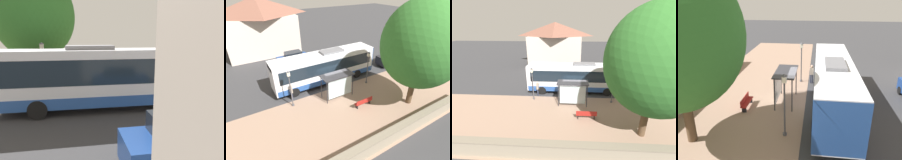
# 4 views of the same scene
# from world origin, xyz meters

# --- Properties ---
(ground_plane) EXTENTS (120.00, 120.00, 0.00)m
(ground_plane) POSITION_xyz_m (0.00, 0.00, 0.00)
(ground_plane) COLOR #353538
(ground_plane) RESTS_ON ground
(sidewalk_plaza) EXTENTS (9.00, 44.00, 0.02)m
(sidewalk_plaza) POSITION_xyz_m (-4.50, 0.00, 0.01)
(sidewalk_plaza) COLOR #937560
(sidewalk_plaza) RESTS_ON ground
(stone_wall) EXTENTS (0.60, 20.00, 1.18)m
(stone_wall) POSITION_xyz_m (-8.55, 0.00, 0.60)
(stone_wall) COLOR gray
(stone_wall) RESTS_ON ground
(bus) EXTENTS (2.65, 11.85, 3.67)m
(bus) POSITION_xyz_m (1.87, -0.27, 1.90)
(bus) COLOR silver
(bus) RESTS_ON ground
(bus_shelter) EXTENTS (1.52, 3.20, 2.49)m
(bus_shelter) POSITION_xyz_m (-1.63, 0.18, 2.04)
(bus_shelter) COLOR #2D2D33
(bus_shelter) RESTS_ON ground
(pedestrian) EXTENTS (0.34, 0.23, 1.75)m
(pedestrian) POSITION_xyz_m (0.30, 4.33, 1.04)
(pedestrian) COLOR #2D3347
(pedestrian) RESTS_ON ground
(bench) EXTENTS (0.40, 1.83, 0.88)m
(bench) POSITION_xyz_m (-4.20, -1.07, 0.48)
(bench) COLOR maroon
(bench) RESTS_ON ground
(street_lamp_near) EXTENTS (0.28, 0.28, 3.72)m
(street_lamp_near) POSITION_xyz_m (-0.69, 4.60, 2.23)
(street_lamp_near) COLOR #4C4C51
(street_lamp_near) RESTS_ON ground
(street_lamp_far) EXTENTS (0.28, 0.28, 3.79)m
(street_lamp_far) POSITION_xyz_m (-0.96, -4.08, 2.26)
(street_lamp_far) COLOR #4C4C51
(street_lamp_far) RESTS_ON ground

